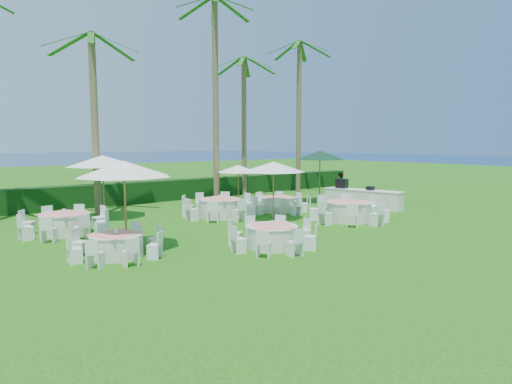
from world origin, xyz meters
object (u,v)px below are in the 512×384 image
at_px(banquet_table_e, 219,207).
at_px(umbrella_b, 273,167).
at_px(banquet_table_c, 349,211).
at_px(umbrella_a, 124,169).
at_px(banquet_table_f, 278,204).
at_px(staff_person, 340,188).
at_px(banquet_table_a, 117,245).
at_px(banquet_table_d, 65,223).
at_px(umbrella_green, 320,155).
at_px(banquet_table_b, 272,236).
at_px(buffet_table, 362,198).
at_px(umbrella_d, 238,169).
at_px(umbrella_c, 102,161).

relative_size(banquet_table_e, umbrella_b, 1.23).
height_order(banquet_table_c, umbrella_a, umbrella_a).
relative_size(banquet_table_f, staff_person, 1.74).
bearing_deg(banquet_table_c, umbrella_b, 137.04).
relative_size(banquet_table_a, staff_person, 1.62).
bearing_deg(banquet_table_d, banquet_table_a, -85.16).
bearing_deg(umbrella_b, banquet_table_f, 43.97).
height_order(umbrella_green, staff_person, umbrella_green).
height_order(banquet_table_b, banquet_table_f, banquet_table_f).
distance_m(umbrella_a, umbrella_green, 13.60).
xyz_separation_m(banquet_table_f, buffet_table, (4.41, -1.69, 0.12)).
relative_size(umbrella_b, buffet_table, 0.66).
xyz_separation_m(banquet_table_d, umbrella_d, (9.26, 1.78, 1.62)).
xyz_separation_m(banquet_table_a, umbrella_b, (7.72, 1.89, 1.99)).
xyz_separation_m(banquet_table_e, banquet_table_f, (3.12, -0.51, -0.05)).
bearing_deg(umbrella_b, banquet_table_d, 162.91).
distance_m(banquet_table_c, umbrella_green, 6.30).
distance_m(banquet_table_b, umbrella_c, 9.32).
height_order(banquet_table_e, umbrella_green, umbrella_green).
height_order(banquet_table_a, staff_person, staff_person).
bearing_deg(umbrella_green, banquet_table_f, -165.58).
bearing_deg(staff_person, banquet_table_a, 12.21).
bearing_deg(buffet_table, banquet_table_c, -149.41).
bearing_deg(staff_person, banquet_table_f, 1.80).
xyz_separation_m(banquet_table_d, banquet_table_e, (6.62, -0.39, 0.03)).
xyz_separation_m(banquet_table_c, umbrella_green, (3.28, 4.88, 2.26)).
bearing_deg(umbrella_c, staff_person, -12.69).
xyz_separation_m(banquet_table_e, umbrella_c, (-4.36, 2.73, 2.16)).
bearing_deg(umbrella_a, banquet_table_e, 31.64).
xyz_separation_m(banquet_table_b, buffet_table, (9.38, 3.77, 0.13)).
height_order(umbrella_d, umbrella_green, umbrella_green).
distance_m(banquet_table_b, umbrella_green, 11.36).
distance_m(umbrella_b, buffet_table, 6.33).
bearing_deg(umbrella_c, umbrella_d, -4.56).
bearing_deg(umbrella_b, staff_person, 16.63).
relative_size(banquet_table_d, umbrella_b, 1.14).
height_order(banquet_table_f, staff_person, staff_person).
relative_size(buffet_table, staff_person, 2.46).
bearing_deg(umbrella_d, staff_person, -22.26).
distance_m(umbrella_c, buffet_table, 13.04).
height_order(banquet_table_c, umbrella_d, umbrella_d).
height_order(banquet_table_d, buffet_table, buffet_table).
height_order(banquet_table_a, banquet_table_b, banquet_table_b).
distance_m(banquet_table_a, buffet_table, 13.89).
relative_size(banquet_table_d, buffet_table, 0.75).
relative_size(banquet_table_a, umbrella_c, 0.88).
bearing_deg(banquet_table_e, umbrella_green, 4.25).
distance_m(banquet_table_c, umbrella_b, 3.81).
xyz_separation_m(banquet_table_a, umbrella_a, (0.46, 0.41, 2.23)).
relative_size(banquet_table_c, banquet_table_f, 1.15).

